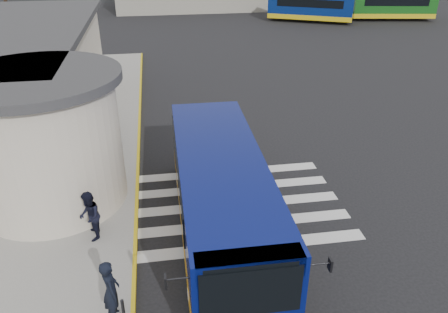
{
  "coord_description": "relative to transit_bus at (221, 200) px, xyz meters",
  "views": [
    {
      "loc": [
        -2.94,
        -14.06,
        9.25
      ],
      "look_at": [
        -0.8,
        -0.5,
        1.91
      ],
      "focal_mm": 35.0,
      "sensor_mm": 36.0,
      "label": 1
    }
  ],
  "objects": [
    {
      "name": "sidewalk",
      "position": [
        -7.8,
        6.46,
        -1.31
      ],
      "size": [
        10.0,
        34.0,
        0.15
      ],
      "primitive_type": "cube",
      "color": "gray",
      "rests_on": "ground"
    },
    {
      "name": "far_bus_a",
      "position": [
        14.77,
        34.31,
        0.08
      ],
      "size": [
        8.93,
        6.02,
        2.25
      ],
      "rotation": [
        0.0,
        0.0,
        1.12
      ],
      "color": "navy",
      "rests_on": "ground"
    },
    {
      "name": "crosswalk",
      "position": [
        0.7,
        1.66,
        -1.38
      ],
      "size": [
        8.0,
        5.35,
        0.01
      ],
      "color": "silver",
      "rests_on": "ground"
    },
    {
      "name": "transit_bus",
      "position": [
        0.0,
        0.0,
        0.0
      ],
      "size": [
        3.74,
        10.31,
        2.9
      ],
      "rotation": [
        0.0,
        0.0,
        -0.01
      ],
      "color": "#07115B",
      "rests_on": "ground"
    },
    {
      "name": "far_bus_b",
      "position": [
        23.74,
        33.86,
        0.07
      ],
      "size": [
        8.96,
        3.82,
        2.24
      ],
      "rotation": [
        0.0,
        0.0,
        1.41
      ],
      "color": "#165417",
      "rests_on": "ground"
    },
    {
      "name": "ground",
      "position": [
        1.2,
        2.46,
        -1.38
      ],
      "size": [
        140.0,
        140.0,
        0.0
      ],
      "primitive_type": "plane",
      "color": "black",
      "rests_on": "ground"
    },
    {
      "name": "pedestrian_a",
      "position": [
        -3.3,
        -3.15,
        -0.31
      ],
      "size": [
        0.6,
        0.76,
        1.84
      ],
      "primitive_type": "imported",
      "rotation": [
        0.0,
        0.0,
        1.82
      ],
      "color": "black",
      "rests_on": "sidewalk"
    },
    {
      "name": "pedestrian_b",
      "position": [
        -4.21,
        0.3,
        -0.38
      ],
      "size": [
        0.74,
        0.9,
        1.71
      ],
      "primitive_type": "imported",
      "rotation": [
        0.0,
        0.0,
        -1.46
      ],
      "color": "black",
      "rests_on": "sidewalk"
    },
    {
      "name": "curb_strip",
      "position": [
        -2.85,
        6.46,
        -1.3
      ],
      "size": [
        0.12,
        34.0,
        0.16
      ],
      "primitive_type": "cube",
      "color": "gold",
      "rests_on": "ground"
    }
  ]
}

